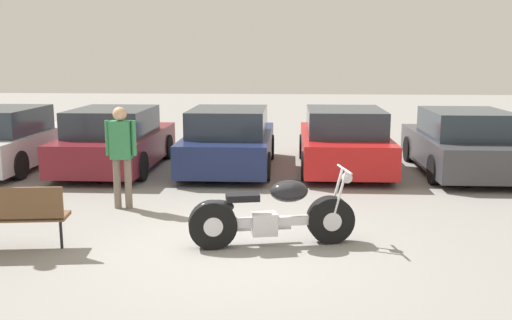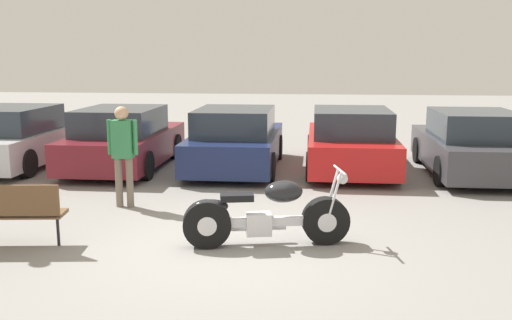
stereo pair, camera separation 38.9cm
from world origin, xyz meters
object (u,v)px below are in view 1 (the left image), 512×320
at_px(parked_car_navy, 229,141).
at_px(parked_car_dark_grey, 463,144).
at_px(parked_car_silver, 5,140).
at_px(parked_car_maroon, 116,141).
at_px(motorcycle, 271,215).
at_px(park_bench, 4,212).
at_px(person_standing, 121,149).
at_px(parked_car_red, 344,141).

bearing_deg(parked_car_navy, parked_car_dark_grey, -0.88).
xyz_separation_m(parked_car_silver, parked_car_dark_grey, (10.25, 0.08, 0.00)).
xyz_separation_m(parked_car_silver, parked_car_maroon, (2.56, 0.04, 0.00)).
distance_m(motorcycle, parked_car_navy, 5.29).
height_order(parked_car_silver, parked_car_dark_grey, same).
xyz_separation_m(park_bench, person_standing, (0.91, 2.22, 0.48)).
distance_m(park_bench, person_standing, 2.45).
bearing_deg(parked_car_maroon, person_standing, -71.22).
bearing_deg(person_standing, park_bench, -112.34).
height_order(motorcycle, parked_car_red, parked_car_red).
bearing_deg(parked_car_navy, park_bench, -112.66).
height_order(motorcycle, parked_car_maroon, parked_car_maroon).
bearing_deg(parked_car_red, motorcycle, -105.24).
height_order(parked_car_silver, park_bench, parked_car_silver).
height_order(parked_car_silver, parked_car_navy, same).
distance_m(parked_car_silver, person_standing, 4.93).
height_order(parked_car_maroon, parked_car_dark_grey, same).
height_order(motorcycle, parked_car_dark_grey, parked_car_dark_grey).
height_order(park_bench, person_standing, person_standing).
relative_size(parked_car_dark_grey, person_standing, 2.36).
xyz_separation_m(motorcycle, parked_car_silver, (-6.25, 5.01, 0.22)).
relative_size(parked_car_silver, parked_car_navy, 1.00).
distance_m(motorcycle, parked_car_silver, 8.01).
bearing_deg(parked_car_silver, parked_car_navy, 1.80).
bearing_deg(parked_car_red, parked_car_navy, -177.26).
height_order(parked_car_dark_grey, person_standing, person_standing).
xyz_separation_m(parked_car_navy, parked_car_dark_grey, (5.12, -0.08, 0.00)).
xyz_separation_m(parked_car_maroon, parked_car_red, (5.12, 0.24, 0.00)).
bearing_deg(parked_car_navy, parked_car_red, 2.74).
distance_m(motorcycle, park_bench, 3.51).
bearing_deg(person_standing, parked_car_dark_grey, 26.96).
distance_m(parked_car_red, person_standing, 5.36).
bearing_deg(parked_car_navy, person_standing, -112.87).
bearing_deg(park_bench, person_standing, 67.66).
xyz_separation_m(parked_car_navy, person_standing, (-1.44, -3.42, 0.38)).
bearing_deg(motorcycle, parked_car_silver, 141.28).
bearing_deg(parked_car_red, parked_car_silver, -177.89).
bearing_deg(parked_car_navy, motorcycle, -77.76).
distance_m(parked_car_dark_grey, park_bench, 9.32).
bearing_deg(park_bench, parked_car_maroon, 92.17).
bearing_deg(parked_car_navy, parked_car_silver, -178.20).
bearing_deg(parked_car_silver, parked_car_dark_grey, 0.46).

